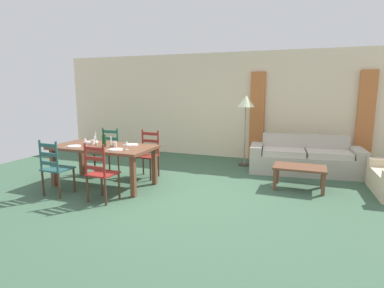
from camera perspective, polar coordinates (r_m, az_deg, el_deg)
name	(u,v)px	position (r m, az deg, el deg)	size (l,w,h in m)	color
ground_plane	(175,195)	(5.48, -3.20, -9.17)	(9.60, 9.60, 0.02)	#3B5C44
wall_far	(225,106)	(8.31, 6.09, 6.95)	(9.60, 0.16, 2.70)	beige
curtain_panel_left	(257,117)	(8.01, 11.74, 4.89)	(0.35, 0.08, 2.20)	#C26B37
curtain_panel_right	(365,120)	(7.99, 29.00, 3.82)	(0.35, 0.08, 2.20)	#C26B37
dining_table	(104,150)	(6.03, -15.79, -1.15)	(1.90, 0.96, 0.75)	brown
dining_chair_near_left	(55,168)	(5.77, -23.64, -3.99)	(0.43, 0.42, 0.96)	#265152
dining_chair_near_right	(100,173)	(5.20, -16.32, -5.02)	(0.44, 0.42, 0.96)	maroon
dining_chair_far_left	(108,151)	(6.93, -15.09, -1.24)	(0.43, 0.41, 0.96)	#225D47
dining_chair_far_right	(148,154)	(6.45, -8.05, -1.82)	(0.42, 0.41, 0.96)	maroon
dinner_plate_near_left	(74,146)	(6.10, -20.63, -0.37)	(0.24, 0.24, 0.02)	white
fork_near_left	(68,146)	(6.20, -21.66, -0.33)	(0.02, 0.17, 0.01)	silver
dinner_plate_near_right	(116,150)	(5.55, -13.63, -0.99)	(0.24, 0.24, 0.02)	white
fork_near_right	(109,149)	(5.64, -14.89, -0.93)	(0.02, 0.17, 0.01)	silver
dinner_plate_far_left	(92,142)	(6.47, -17.72, 0.38)	(0.24, 0.24, 0.02)	white
fork_far_left	(86,142)	(6.57, -18.74, 0.40)	(0.02, 0.17, 0.01)	silver
dinner_plate_far_right	(132,145)	(5.96, -10.92, -0.13)	(0.24, 0.24, 0.02)	white
fork_far_right	(125,145)	(6.04, -12.13, -0.10)	(0.02, 0.17, 0.01)	silver
wine_bottle	(104,140)	(5.91, -15.72, 0.66)	(0.07, 0.07, 0.32)	#143819
wine_glass_near_left	(85,140)	(6.09, -18.88, 0.69)	(0.06, 0.06, 0.16)	white
wine_glass_near_right	(127,143)	(5.52, -11.82, 0.11)	(0.06, 0.06, 0.16)	white
wine_glass_far_left	(95,138)	(6.30, -17.29, 1.08)	(0.06, 0.06, 0.16)	white
coffee_cup_primary	(115,144)	(5.86, -13.86, -0.06)	(0.07, 0.07, 0.09)	beige
coffee_cup_secondary	(92,142)	(6.20, -17.68, 0.31)	(0.07, 0.07, 0.09)	beige
candle_tall	(96,141)	(6.12, -17.10, 0.46)	(0.05, 0.05, 0.25)	#998C66
candle_short	(111,144)	(5.85, -14.51, -0.03)	(0.05, 0.05, 0.19)	#998C66
couch	(305,159)	(7.17, 19.81, -2.65)	(2.36, 1.05, 0.80)	#B4AC9C
coffee_table	(300,170)	(5.97, 18.99, -4.46)	(0.90, 0.56, 0.42)	brown
standing_lamp	(246,105)	(7.34, 9.78, 6.92)	(0.40, 0.40, 1.64)	#332D28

